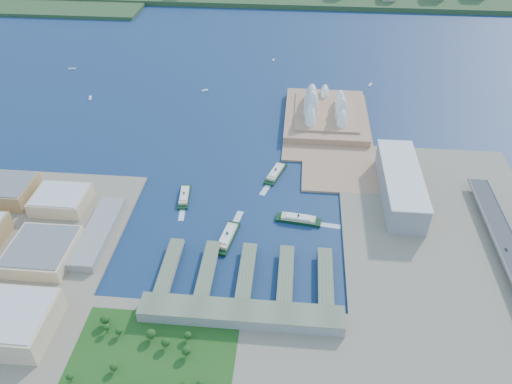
# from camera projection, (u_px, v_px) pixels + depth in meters

# --- Properties ---
(ground) EXTENTS (3000.00, 3000.00, 0.00)m
(ground) POSITION_uv_depth(u_px,v_px,m) (242.00, 229.00, 598.37)
(ground) COLOR #0F1F48
(ground) RESTS_ON ground
(east_land) EXTENTS (240.00, 500.00, 3.00)m
(east_land) POSITION_uv_depth(u_px,v_px,m) (456.00, 271.00, 540.31)
(east_land) COLOR gray
(east_land) RESTS_ON ground
(peninsula) EXTENTS (135.00, 220.00, 3.00)m
(peninsula) POSITION_uv_depth(u_px,v_px,m) (327.00, 125.00, 796.08)
(peninsula) COLOR tan
(peninsula) RESTS_ON ground
(opera_house) EXTENTS (134.00, 180.00, 58.00)m
(opera_house) POSITION_uv_depth(u_px,v_px,m) (327.00, 102.00, 793.73)
(opera_house) COLOR white
(opera_house) RESTS_ON peninsula
(toaster_building) EXTENTS (45.00, 155.00, 35.00)m
(toaster_building) POSITION_uv_depth(u_px,v_px,m) (400.00, 185.00, 635.33)
(toaster_building) COLOR gray
(toaster_building) RESTS_ON east_land
(west_buildings) EXTENTS (200.00, 280.00, 27.00)m
(west_buildings) POSITION_uv_depth(u_px,v_px,m) (10.00, 246.00, 551.02)
(west_buildings) COLOR #A58152
(west_buildings) RESTS_ON west_land
(ferry_wharves) EXTENTS (184.00, 90.00, 9.30)m
(ferry_wharves) POSITION_uv_depth(u_px,v_px,m) (247.00, 272.00, 535.00)
(ferry_wharves) COLOR #5B664D
(ferry_wharves) RESTS_ON ground
(terminal_building) EXTENTS (200.00, 28.00, 12.00)m
(terminal_building) POSITION_uv_depth(u_px,v_px,m) (241.00, 314.00, 484.66)
(terminal_building) COLOR gray
(terminal_building) RESTS_ON south_land
(park) EXTENTS (150.00, 110.00, 16.00)m
(park) POSITION_uv_depth(u_px,v_px,m) (151.00, 356.00, 445.24)
(park) COLOR #194714
(park) RESTS_ON south_land
(ferry_a) EXTENTS (17.87, 50.56, 9.36)m
(ferry_a) POSITION_uv_depth(u_px,v_px,m) (184.00, 195.00, 643.81)
(ferry_a) COLOR black
(ferry_a) RESTS_ON ground
(ferry_b) EXTENTS (29.89, 55.99, 10.28)m
(ferry_b) POSITION_uv_depth(u_px,v_px,m) (276.00, 172.00, 685.14)
(ferry_b) COLOR black
(ferry_b) RESTS_ON ground
(ferry_c) EXTENTS (24.88, 59.56, 10.94)m
(ferry_c) POSITION_uv_depth(u_px,v_px,m) (227.00, 236.00, 580.25)
(ferry_c) COLOR black
(ferry_c) RESTS_ON ground
(ferry_d) EXTENTS (56.75, 20.87, 10.48)m
(ferry_d) POSITION_uv_depth(u_px,v_px,m) (298.00, 218.00, 606.52)
(ferry_d) COLOR black
(ferry_d) RESTS_ON ground
(boat_a) EXTENTS (7.67, 15.44, 2.89)m
(boat_a) POSITION_uv_depth(u_px,v_px,m) (90.00, 98.00, 872.53)
(boat_a) COLOR white
(boat_a) RESTS_ON ground
(boat_b) EXTENTS (11.63, 8.83, 3.01)m
(boat_b) POSITION_uv_depth(u_px,v_px,m) (205.00, 90.00, 896.33)
(boat_b) COLOR white
(boat_b) RESTS_ON ground
(boat_c) EXTENTS (8.08, 13.53, 2.93)m
(boat_c) POSITION_uv_depth(u_px,v_px,m) (370.00, 85.00, 915.50)
(boat_c) COLOR white
(boat_c) RESTS_ON ground
(boat_d) EXTENTS (13.92, 5.15, 2.30)m
(boat_d) POSITION_uv_depth(u_px,v_px,m) (72.00, 68.00, 974.26)
(boat_d) COLOR white
(boat_d) RESTS_ON ground
(boat_e) EXTENTS (4.01, 10.28, 2.47)m
(boat_e) POSITION_uv_depth(u_px,v_px,m) (273.00, 60.00, 1008.95)
(boat_e) COLOR white
(boat_e) RESTS_ON ground
(car_c) EXTENTS (2.06, 5.06, 1.47)m
(car_c) POSITION_uv_depth(u_px,v_px,m) (506.00, 249.00, 547.90)
(car_c) COLOR slate
(car_c) RESTS_ON expressway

